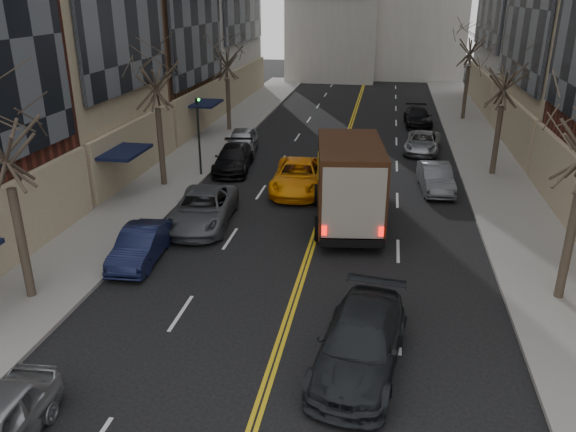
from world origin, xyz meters
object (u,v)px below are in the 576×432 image
at_px(ups_truck, 348,183).
at_px(pedestrian, 374,218).
at_px(taxi, 298,176).
at_px(observer_sedan, 360,343).

relative_size(ups_truck, pedestrian, 3.96).
height_order(ups_truck, taxi, ups_truck).
bearing_deg(ups_truck, observer_sedan, -91.28).
bearing_deg(taxi, ups_truck, -58.31).
xyz_separation_m(ups_truck, observer_sedan, (1.15, -10.33, -1.17)).
bearing_deg(observer_sedan, taxi, 113.08).
bearing_deg(taxi, observer_sedan, -77.59).
bearing_deg(observer_sedan, ups_truck, 103.91).
bearing_deg(observer_sedan, pedestrian, 97.12).
xyz_separation_m(observer_sedan, taxi, (-4.01, 14.44, 0.00)).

